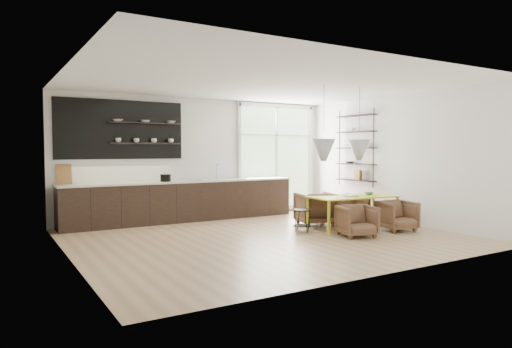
# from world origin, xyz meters

# --- Properties ---
(room) EXTENTS (7.02, 6.01, 2.91)m
(room) POSITION_xyz_m (0.58, 1.10, 1.46)
(room) COLOR tan
(room) RESTS_ON ground
(kitchen_run) EXTENTS (5.54, 0.69, 2.75)m
(kitchen_run) POSITION_xyz_m (-0.69, 2.69, 0.60)
(kitchen_run) COLOR black
(kitchen_run) RESTS_ON ground
(right_shelving) EXTENTS (0.26, 1.22, 1.90)m
(right_shelving) POSITION_xyz_m (3.36, 1.17, 1.65)
(right_shelving) COLOR black
(right_shelving) RESTS_ON ground
(dining_table) EXTENTS (1.92, 0.98, 0.68)m
(dining_table) POSITION_xyz_m (2.10, -0.08, 0.63)
(dining_table) COLOR yellow
(dining_table) RESTS_ON ground
(armchair_back_left) EXTENTS (0.96, 0.98, 0.72)m
(armchair_back_left) POSITION_xyz_m (1.69, 0.69, 0.36)
(armchair_back_left) COLOR brown
(armchair_back_left) RESTS_ON ground
(armchair_back_right) EXTENTS (0.85, 0.86, 0.63)m
(armchair_back_right) POSITION_xyz_m (2.70, 0.65, 0.32)
(armchair_back_right) COLOR brown
(armchair_back_right) RESTS_ON ground
(armchair_front_left) EXTENTS (0.79, 0.80, 0.60)m
(armchair_front_left) POSITION_xyz_m (1.50, -0.83, 0.30)
(armchair_front_left) COLOR brown
(armchair_front_left) RESTS_ON ground
(armchair_front_right) EXTENTS (0.77, 0.78, 0.61)m
(armchair_front_right) POSITION_xyz_m (2.66, -0.77, 0.31)
(armchair_front_right) COLOR brown
(armchair_front_right) RESTS_ON ground
(wire_stool) EXTENTS (0.36, 0.36, 0.45)m
(wire_stool) POSITION_xyz_m (0.91, 0.12, 0.29)
(wire_stool) COLOR black
(wire_stool) RESTS_ON ground
(table_book) EXTENTS (0.26, 0.32, 0.03)m
(table_book) POSITION_xyz_m (1.91, -0.08, 0.69)
(table_book) COLOR white
(table_book) RESTS_ON dining_table
(table_bowl) EXTENTS (0.24, 0.24, 0.06)m
(table_bowl) POSITION_xyz_m (2.57, -0.06, 0.71)
(table_bowl) COLOR #4A7352
(table_bowl) RESTS_ON dining_table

